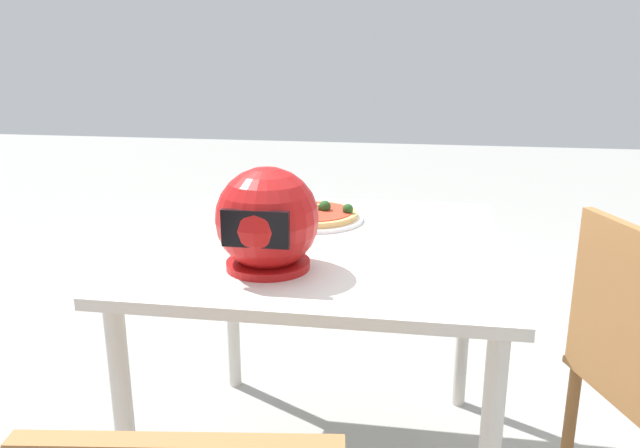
% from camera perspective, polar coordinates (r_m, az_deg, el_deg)
% --- Properties ---
extents(dining_table, '(1.00, 1.03, 0.77)m').
position_cam_1_polar(dining_table, '(1.85, 0.64, -4.22)').
color(dining_table, beige).
rests_on(dining_table, ground).
extents(pizza_plate, '(0.32, 0.32, 0.01)m').
position_cam_1_polar(pizza_plate, '(2.04, -0.58, 0.49)').
color(pizza_plate, white).
rests_on(pizza_plate, dining_table).
extents(pizza, '(0.29, 0.29, 0.05)m').
position_cam_1_polar(pizza, '(2.03, -0.56, 1.01)').
color(pizza, tan).
rests_on(pizza, pizza_plate).
extents(motorcycle_helmet, '(0.26, 0.26, 0.26)m').
position_cam_1_polar(motorcycle_helmet, '(1.58, -4.85, 0.28)').
color(motorcycle_helmet, '#B21414').
rests_on(motorcycle_helmet, dining_table).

